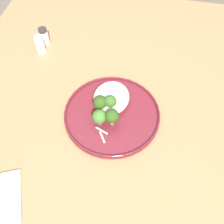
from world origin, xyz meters
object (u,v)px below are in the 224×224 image
Objects in this scene: salt_shaker at (40,44)px; seared_scallop_rear_pale at (98,105)px; broccoli_floret_split_head at (100,103)px; broccoli_floret_rear_charred at (112,116)px; seared_scallop_left_edge at (107,92)px; broccoli_floret_left_leaning at (110,102)px; seared_scallop_center_golden at (116,91)px; pepper_shaker at (44,36)px; dinner_plate at (112,114)px; folded_napkin at (3,201)px; seared_scallop_right_edge at (111,99)px; seared_scallop_front_small at (125,98)px; broccoli_floret_center_pile at (99,117)px; seared_scallop_half_hidden at (105,97)px; seared_scallop_on_noodles at (118,101)px.

seared_scallop_rear_pale is at bearing -129.09° from salt_shaker.
broccoli_floret_split_head is 0.92× the size of broccoli_floret_rear_charred.
seared_scallop_left_edge is 0.57× the size of broccoli_floret_rear_charred.
seared_scallop_center_golden is at bearing -5.94° from broccoli_floret_left_leaning.
dinner_plate is at bearing -131.68° from pepper_shaker.
seared_scallop_rear_pale reaches higher than folded_napkin.
seared_scallop_right_edge is 0.34m from salt_shaker.
seared_scallop_front_small is at bearing -116.52° from salt_shaker.
broccoli_floret_rear_charred is at bearing -133.81° from seared_scallop_rear_pale.
seared_scallop_front_small is 0.39× the size of broccoli_floret_left_leaning.
broccoli_floret_center_pile is at bearing -35.25° from folded_napkin.
broccoli_floret_left_leaning reaches higher than seared_scallop_center_golden.
seared_scallop_front_small is (0.01, -0.06, -0.00)m from seared_scallop_half_hidden.
seared_scallop_on_noodles is at bearing -99.80° from seared_scallop_right_edge.
seared_scallop_right_edge is 0.04m from broccoli_floret_left_leaning.
pepper_shaker is (0.31, 0.28, -0.01)m from broccoli_floret_center_pile.
seared_scallop_half_hidden is 0.40m from folded_napkin.
seared_scallop_center_golden is 0.56× the size of broccoli_floret_center_pile.
dinner_plate is 5.25× the size of broccoli_floret_split_head.
seared_scallop_front_small is at bearing -61.01° from seared_scallop_rear_pale.
dinner_plate reaches higher than folded_napkin.
dinner_plate is 4.97× the size of broccoli_floret_left_leaning.
seared_scallop_rear_pale is 0.87× the size of seared_scallop_on_noodles.
broccoli_floret_center_pile is (-0.04, 0.03, 0.03)m from dinner_plate.
seared_scallop_on_noodles is 0.39m from pepper_shaker.
seared_scallop_rear_pale is (0.02, 0.05, 0.01)m from dinner_plate.
seared_scallop_front_small is 0.06m from broccoli_floret_left_leaning.
dinner_plate is at bearing 166.99° from seared_scallop_on_noodles.
seared_scallop_rear_pale is at bearing -28.13° from folded_napkin.
seared_scallop_right_edge is 0.37m from pepper_shaker.
broccoli_floret_split_head is at bearing 73.81° from dinner_plate.
broccoli_floret_rear_charred is at bearing -134.38° from pepper_shaker.
folded_napkin is at bearing 140.56° from broccoli_floret_rear_charred.
dinner_plate is at bearing 152.61° from seared_scallop_front_small.
broccoli_floret_rear_charred is at bearing -175.99° from seared_scallop_center_golden.
seared_scallop_right_edge is 0.19× the size of folded_napkin.
broccoli_floret_split_head is at bearing 9.65° from broccoli_floret_center_pile.
dinner_plate is at bearing -145.72° from seared_scallop_half_hidden.
salt_shaker is (0.21, 0.26, 0.01)m from seared_scallop_rear_pale.
folded_napkin is at bearing 146.92° from broccoli_floret_left_leaning.
seared_scallop_center_golden is at bearing -115.85° from salt_shaker.
salt_shaker is (0.23, 0.30, 0.02)m from dinner_plate.
seared_scallop_on_noodles reaches higher than seared_scallop_front_small.
folded_napkin is (-0.31, 0.22, -0.00)m from dinner_plate.
seared_scallop_half_hidden is 0.98× the size of seared_scallop_left_edge.
salt_shaker is at bearing 46.07° from broccoli_floret_center_pile.
seared_scallop_center_golden is 0.51× the size of broccoli_floret_rear_charred.
broccoli_floret_rear_charred is 0.40× the size of folded_napkin.
pepper_shaker reaches higher than dinner_plate.
seared_scallop_right_edge is at bearing 5.14° from broccoli_floret_left_leaning.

